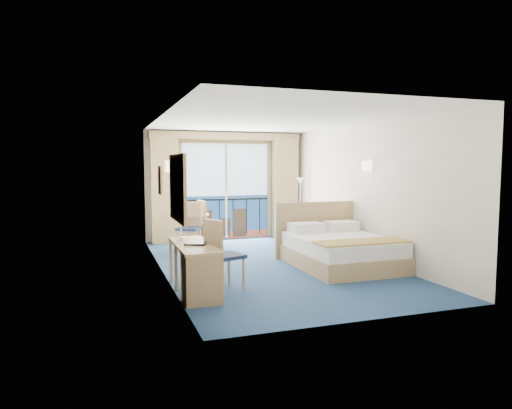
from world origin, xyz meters
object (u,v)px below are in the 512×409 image
object	(u,v)px
armchair	(298,229)
table_chair_a	(207,221)
bed	(340,249)
nightstand	(331,238)
desk_chair	(220,251)
table_chair_b	(190,224)
round_table	(190,222)
floor_lamp	(300,192)
desk	(200,272)

from	to	relation	value
armchair	table_chair_a	size ratio (longest dim) A/B	0.77
bed	table_chair_a	world-z (taller)	bed
bed	nightstand	xyz separation A→B (m)	(0.61, 1.47, -0.04)
armchair	desk_chair	size ratio (longest dim) A/B	0.76
table_chair_a	table_chair_b	world-z (taller)	table_chair_b
armchair	desk_chair	bearing A→B (deg)	16.18
desk_chair	table_chair_b	bearing A→B (deg)	-22.34
nightstand	round_table	xyz separation A→B (m)	(-2.89, 1.29, 0.32)
bed	armchair	xyz separation A→B (m)	(0.21, 2.36, 0.06)
desk_chair	table_chair_a	distance (m)	3.77
table_chair_a	round_table	bearing A→B (deg)	83.34
nightstand	desk_chair	bearing A→B (deg)	-142.47
table_chair_a	floor_lamp	bearing A→B (deg)	-93.33
armchair	desk	bearing A→B (deg)	15.19
desk	table_chair_a	xyz separation A→B (m)	(1.01, 4.05, 0.20)
nightstand	round_table	size ratio (longest dim) A/B	0.63
bed	desk	size ratio (longest dim) A/B	1.38
armchair	desk	size ratio (longest dim) A/B	0.54
floor_lamp	desk_chair	xyz separation A→B (m)	(-3.13, -4.06, -0.57)
table_chair_a	bed	bearing A→B (deg)	-157.22
nightstand	armchair	bearing A→B (deg)	114.08
round_table	table_chair_a	bearing A→B (deg)	4.43
nightstand	floor_lamp	size ratio (longest dim) A/B	0.35
bed	table_chair_a	distance (m)	3.38
floor_lamp	table_chair_a	world-z (taller)	floor_lamp
desk	table_chair_b	world-z (taller)	table_chair_b
desk	nightstand	bearing A→B (deg)	37.93
table_chair_a	table_chair_b	size ratio (longest dim) A/B	1.00
desk_chair	round_table	bearing A→B (deg)	-23.13
floor_lamp	table_chair_a	bearing A→B (deg)	-172.24
bed	desk_chair	world-z (taller)	bed
bed	floor_lamp	bearing A→B (deg)	78.79
floor_lamp	table_chair_b	distance (m)	3.13
bed	nightstand	size ratio (longest dim) A/B	3.92
nightstand	table_chair_a	xyz separation A→B (m)	(-2.48, 1.32, 0.33)
table_chair_b	floor_lamp	bearing A→B (deg)	42.97
desk	round_table	world-z (taller)	round_table
bed	table_chair_a	xyz separation A→B (m)	(-1.87, 2.79, 0.29)
desk_chair	armchair	bearing A→B (deg)	-59.18
round_table	table_chair_b	distance (m)	0.42
armchair	desk_chair	distance (m)	4.27
bed	table_chair_b	size ratio (longest dim) A/B	1.99
armchair	table_chair_a	bearing A→B (deg)	-45.86
desk	desk_chair	bearing A→B (deg)	41.06
desk_chair	nightstand	bearing A→B (deg)	-72.07
nightstand	desk_chair	distance (m)	3.95
nightstand	desk_chair	xyz separation A→B (m)	(-3.12, -2.39, 0.34)
bed	floor_lamp	distance (m)	3.31
desk	table_chair_a	world-z (taller)	table_chair_a
armchair	nightstand	bearing A→B (deg)	79.85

